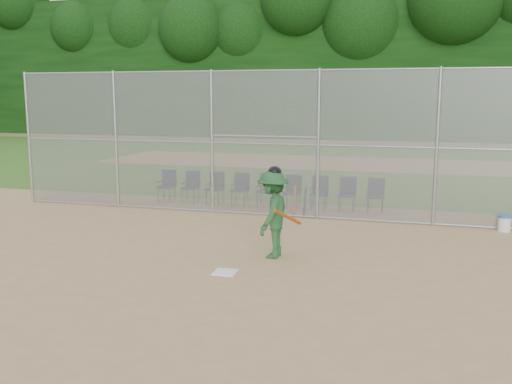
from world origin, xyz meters
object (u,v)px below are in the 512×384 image
(chair_0, at_px, (166,186))
(water_cooler, at_px, (504,223))
(home_plate, at_px, (225,272))
(batter_at_plate, at_px, (273,213))

(chair_0, bearing_deg, water_cooler, -8.65)
(home_plate, distance_m, chair_0, 7.76)
(batter_at_plate, height_order, chair_0, batter_at_plate)
(batter_at_plate, distance_m, chair_0, 7.11)
(batter_at_plate, xyz_separation_m, water_cooler, (4.91, 3.75, -0.72))
(home_plate, bearing_deg, water_cooler, 42.34)
(water_cooler, bearing_deg, home_plate, -137.66)
(water_cooler, distance_m, chair_0, 9.83)
(batter_at_plate, bearing_deg, home_plate, -115.09)
(batter_at_plate, distance_m, water_cooler, 6.22)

